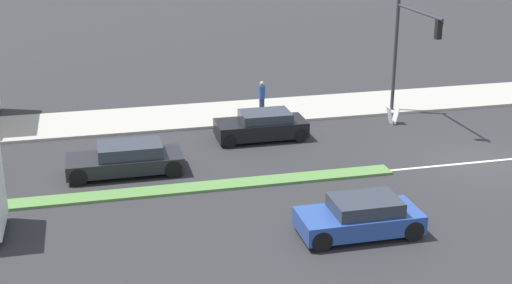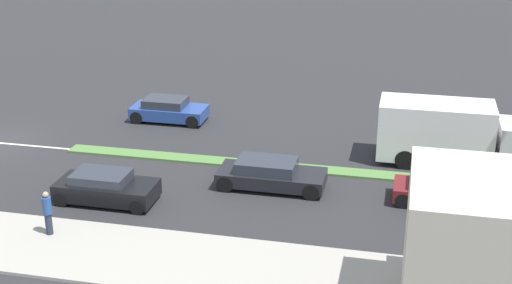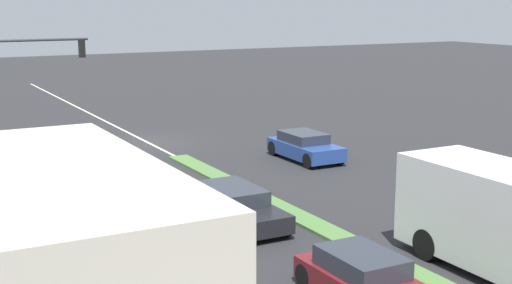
{
  "view_description": "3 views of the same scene",
  "coord_description": "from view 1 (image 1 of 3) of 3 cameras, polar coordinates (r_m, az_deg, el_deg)",
  "views": [
    {
      "loc": [
        -24.65,
        15.48,
        10.64
      ],
      "look_at": [
        1.75,
        9.06,
        1.05
      ],
      "focal_mm": 50.0,
      "sensor_mm": 36.0,
      "label": 1
    },
    {
      "loc": [
        29.33,
        19.71,
        12.75
      ],
      "look_at": [
        0.83,
        13.33,
        1.48
      ],
      "focal_mm": 50.0,
      "sensor_mm": 36.0,
      "label": 2
    },
    {
      "loc": [
        12.23,
        34.33,
        7.22
      ],
      "look_at": [
        -0.74,
        10.35,
        1.78
      ],
      "focal_mm": 50.0,
      "sensor_mm": 36.0,
      "label": 3
    }
  ],
  "objects": [
    {
      "name": "ground_plane",
      "position": [
        26.97,
        -17.92,
        -4.8
      ],
      "size": [
        160.0,
        160.0,
        0.0
      ],
      "primitive_type": "plane",
      "color": "#2B2B2D"
    },
    {
      "name": "sidewalk_right",
      "position": [
        35.41,
        -17.91,
        1.09
      ],
      "size": [
        4.0,
        73.0,
        0.12
      ],
      "primitive_type": "cube",
      "color": "#A8A399",
      "rests_on": "ground"
    },
    {
      "name": "lane_marking_center",
      "position": [
        30.99,
        17.31,
        -1.55
      ],
      "size": [
        0.16,
        60.0,
        0.01
      ],
      "primitive_type": "cube",
      "color": "beige",
      "rests_on": "ground"
    },
    {
      "name": "traffic_signal_main",
      "position": [
        34.88,
        12.15,
        7.87
      ],
      "size": [
        4.59,
        0.34,
        5.6
      ],
      "color": "#333338",
      "rests_on": "sidewalk_right"
    },
    {
      "name": "pedestrian",
      "position": [
        35.27,
        0.47,
        3.61
      ],
      "size": [
        0.34,
        0.34,
        1.7
      ],
      "color": "#282D42",
      "rests_on": "sidewalk_right"
    },
    {
      "name": "warning_aframe_sign",
      "position": [
        35.01,
        10.88,
        2.12
      ],
      "size": [
        0.45,
        0.53,
        0.84
      ],
      "color": "silver",
      "rests_on": "ground"
    },
    {
      "name": "sedan_dark",
      "position": [
        28.69,
        -10.35,
        -1.35
      ],
      "size": [
        1.9,
        4.54,
        1.24
      ],
      "color": "black",
      "rests_on": "ground"
    },
    {
      "name": "suv_black",
      "position": [
        32.18,
        0.46,
        1.3
      ],
      "size": [
        1.84,
        4.06,
        1.27
      ],
      "color": "black",
      "rests_on": "ground"
    },
    {
      "name": "coupe_blue",
      "position": [
        23.57,
        8.34,
        -5.96
      ],
      "size": [
        1.86,
        3.99,
        1.26
      ],
      "color": "#284793",
      "rests_on": "ground"
    }
  ]
}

